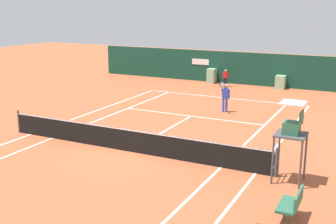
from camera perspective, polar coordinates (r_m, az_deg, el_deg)
name	(u,v)px	position (r m, az deg, el deg)	size (l,w,h in m)	color
ground_plane	(136,147)	(18.08, -4.35, -4.70)	(80.00, 80.00, 0.01)	#B25633
tennis_net	(128,139)	(17.46, -5.35, -3.66)	(12.10, 0.10, 1.07)	#4C4C51
sponsor_back_wall	(248,69)	(32.62, 10.62, 5.63)	(25.00, 1.02, 2.41)	#144233
umpire_chair	(292,131)	(14.65, 16.18, -2.43)	(1.00, 1.00, 2.76)	#47474C
player_bench	(292,203)	(12.51, 16.22, -11.59)	(0.54, 1.12, 0.88)	#38383D
player_on_baseline	(225,95)	(23.92, 7.62, 2.21)	(0.48, 0.80, 1.80)	blue
ball_kid_left_post	(226,77)	(31.54, 7.69, 4.69)	(0.43, 0.18, 1.29)	black
tennis_ball_by_sideline	(135,131)	(20.22, -4.39, -2.57)	(0.07, 0.07, 0.07)	#CCE033
tennis_ball_mid_court	(254,127)	(21.28, 11.45, -1.97)	(0.07, 0.07, 0.07)	#CCE033
tennis_ball_near_service_line	(172,107)	(25.02, 0.51, 0.71)	(0.07, 0.07, 0.07)	#CCE033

